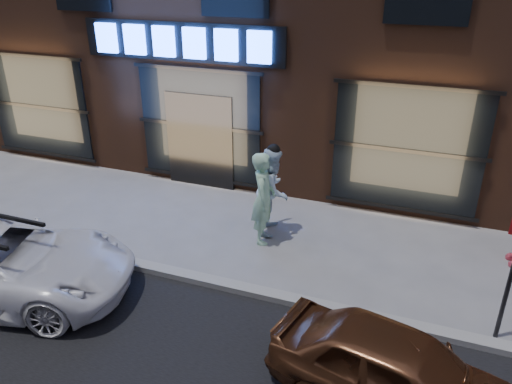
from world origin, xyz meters
TOP-DOWN VIEW (x-y plane):
  - ground at (0.00, 0.00)m, footprint 90.00×90.00m
  - curb at (0.00, 0.00)m, footprint 60.00×0.25m
  - man_bowtie at (2.45, 1.82)m, footprint 0.62×0.80m
  - man_cap at (2.48, 2.32)m, footprint 0.80×0.98m
  - gold_sedan at (5.54, -1.64)m, footprint 3.66×2.11m

SIDE VIEW (x-z plane):
  - ground at x=0.00m, z-range 0.00..0.00m
  - curb at x=0.00m, z-range 0.00..0.12m
  - gold_sedan at x=5.54m, z-range 0.00..1.17m
  - man_cap at x=2.48m, z-range 0.00..1.89m
  - man_bowtie at x=2.45m, z-range 0.00..1.96m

